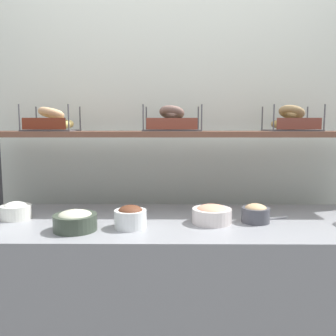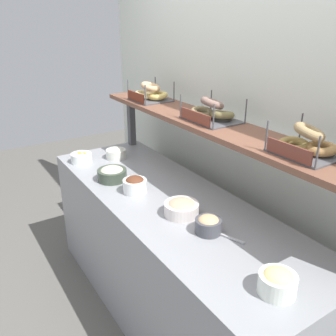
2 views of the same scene
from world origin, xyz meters
The scene contains 12 objects.
back_wall centered at (0.00, 0.55, 1.20)m, with size 3.31×0.06×2.40m, color silver.
deli_counter centered at (0.00, 0.00, 0.42)m, with size 2.11×0.70×0.85m, color gray.
upper_shelf centered at (0.00, 0.27, 1.26)m, with size 2.07×0.32×0.03m, color brown.
bowl_cream_cheese centered at (-0.77, 0.02, 0.89)m, with size 0.15×0.15×0.09m.
bowl_lox_spread centered at (0.19, -0.05, 0.89)m, with size 0.19×0.19×0.09m.
bowl_tuna_salad centered at (-0.43, -0.17, 0.89)m, with size 0.19×0.19×0.09m.
bowl_hummus centered at (0.40, -0.03, 0.89)m, with size 0.13×0.13×0.09m.
bowl_chocolate_spread centered at (-0.19, -0.13, 0.90)m, with size 0.15×0.15×0.10m.
serving_spoon_near_plate centered at (0.46, 0.00, 0.86)m, with size 0.17×0.08×0.01m.
bagel_basket_plain centered at (-0.66, 0.26, 1.33)m, with size 0.28×0.25×0.14m.
bagel_basket_poppy centered at (0.00, 0.28, 1.33)m, with size 0.32×0.26×0.14m.
bagel_basket_everything centered at (0.66, 0.28, 1.33)m, with size 0.29×0.26×0.15m.
Camera 1 is at (-0.01, -1.66, 1.31)m, focal length 37.27 mm.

